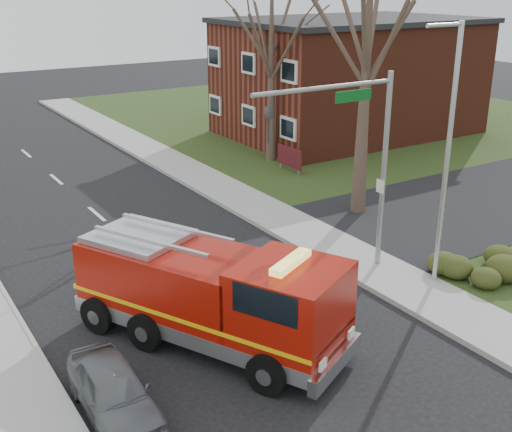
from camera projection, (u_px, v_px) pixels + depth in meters
ground at (241, 338)px, 18.09m from camera, size 120.00×120.00×0.00m
sidewalk_right at (401, 283)px, 21.18m from camera, size 2.40×80.00×0.15m
sidewalk_left at (14, 411)px, 14.94m from camera, size 2.40×80.00×0.15m
brick_building at (350, 77)px, 40.61m from camera, size 15.40×10.40×7.25m
health_center_sign at (290, 157)px, 32.95m from camera, size 0.12×2.00×1.40m
hedge_corner at (484, 261)px, 21.63m from camera, size 2.80×2.00×0.90m
bare_tree_near at (368, 36)px, 25.03m from camera, size 6.00×6.00×12.00m
bare_tree_far at (272, 41)px, 33.22m from camera, size 5.25×5.25×10.50m
traffic_signal_mast at (356, 141)px, 20.26m from camera, size 5.29×0.18×6.80m
streetlight_pole at (447, 151)px, 19.70m from camera, size 1.48×0.16×8.40m
fire_engine at (212, 296)px, 17.47m from camera, size 5.70×8.00×3.08m
parked_car_maroon at (114, 391)px, 14.75m from camera, size 1.61×3.72×1.25m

